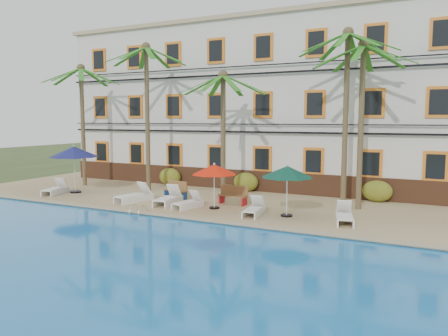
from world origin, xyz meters
The scene contains 25 objects.
ground centered at (0.00, 0.00, 0.00)m, with size 100.00×100.00×0.00m, color #384C23.
pool_deck centered at (0.00, 5.00, 0.12)m, with size 30.00×12.00×0.25m, color tan.
swimming_pool centered at (0.00, -7.00, 0.10)m, with size 26.00×12.00×0.20m, color blue.
pool_coping centered at (0.00, -0.90, 0.28)m, with size 30.00×0.35×0.06m, color tan.
hotel_building centered at (0.00, 9.98, 5.37)m, with size 25.40×6.44×10.22m.
palm_a centered at (-9.49, 4.19, 5.18)m, with size 4.62×4.62×7.59m.
palm_b centered at (-4.57, 4.25, 5.71)m, with size 4.62×4.62×8.52m.
palm_c centered at (0.48, 3.96, 4.66)m, with size 4.62×4.62×6.71m.
palm_d centered at (6.60, 4.60, 5.65)m, with size 4.62×4.62×8.42m.
palm_e centered at (7.35, 4.37, 5.29)m, with size 4.62×4.62×7.77m.
shrub_left centered at (-4.63, 6.60, 0.80)m, with size 1.50×0.90×1.10m, color #295418.
shrub_mid centered at (0.63, 6.60, 0.80)m, with size 1.50×0.90×1.10m, color #295418.
shrub_right centered at (7.91, 6.60, 0.80)m, with size 1.50×0.90×1.10m, color #295418.
umbrella_blue centered at (-7.92, 1.83, 2.58)m, with size 2.73×2.73×2.73m.
umbrella_red centered at (1.27, 1.44, 2.09)m, with size 2.16×2.16×2.17m.
umbrella_green centered at (4.85, 1.37, 2.18)m, with size 2.27×2.27×2.27m.
lounger_a centered at (-8.59, 0.99, 0.53)m, with size 1.14×1.95×0.87m.
lounger_b centered at (-3.17, 1.15, 0.56)m, with size 1.17×2.15×0.96m.
lounger_c centered at (-1.20, 1.29, 0.56)m, with size 0.96×2.08×0.95m.
lounger_d centered at (0.10, 1.02, 0.51)m, with size 0.91×1.77×0.80m.
lounger_e centered at (3.49, 0.97, 0.51)m, with size 0.80×1.78×0.81m.
lounger_f centered at (7.33, 1.26, 0.53)m, with size 1.08×1.93×0.86m.
bench_left centered at (-1.78, 2.92, 0.72)m, with size 1.57×0.90×0.93m.
bench_right centered at (1.64, 2.81, 0.72)m, with size 1.54×0.62×0.93m.
pool_ladder centered at (-1.27, -1.00, 0.25)m, with size 0.54×0.74×0.74m.
Camera 1 is at (10.70, -16.44, 4.45)m, focal length 35.00 mm.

